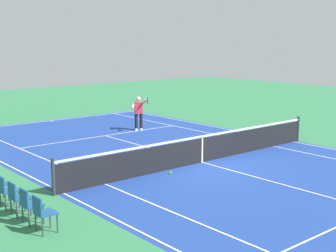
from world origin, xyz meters
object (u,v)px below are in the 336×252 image
(spectator_chair_0, at_px, (42,211))
(spectator_chair_2, at_px, (17,196))
(tennis_ball, at_px, (170,173))
(spectator_chair_3, at_px, (6,189))
(tennis_net, at_px, (202,149))
(spectator_chair_1, at_px, (29,203))
(tennis_player_near, at_px, (139,111))

(spectator_chair_0, distance_m, spectator_chair_2, 1.41)
(tennis_ball, relative_size, spectator_chair_3, 0.08)
(spectator_chair_0, bearing_deg, spectator_chair_3, 0.00)
(tennis_net, xyz_separation_m, spectator_chair_1, (-1.59, 7.22, 0.03))
(tennis_net, height_order, spectator_chair_1, tennis_net)
(tennis_player_near, bearing_deg, spectator_chair_0, 133.59)
(tennis_net, bearing_deg, tennis_ball, 102.36)
(tennis_player_near, bearing_deg, spectator_chair_1, 131.20)
(tennis_net, xyz_separation_m, spectator_chair_2, (-0.89, 7.22, 0.03))
(spectator_chair_1, bearing_deg, spectator_chair_3, 0.00)
(tennis_net, xyz_separation_m, tennis_player_near, (6.51, -2.03, 0.44))
(tennis_player_near, relative_size, spectator_chair_1, 1.93)
(tennis_player_near, distance_m, tennis_ball, 7.95)
(tennis_net, height_order, tennis_ball, tennis_net)
(spectator_chair_1, xyz_separation_m, spectator_chair_2, (0.71, 0.00, 0.00))
(spectator_chair_1, bearing_deg, spectator_chair_2, 0.00)
(tennis_player_near, xyz_separation_m, spectator_chair_0, (-8.81, 9.25, -0.41))
(spectator_chair_1, height_order, spectator_chair_2, same)
(tennis_net, relative_size, tennis_ball, 177.27)
(tennis_player_near, xyz_separation_m, tennis_ball, (-6.90, 3.85, -0.90))
(tennis_net, xyz_separation_m, tennis_ball, (-0.40, 1.82, -0.46))
(tennis_player_near, bearing_deg, spectator_chair_3, 125.86)
(tennis_player_near, height_order, spectator_chair_3, tennis_player_near)
(tennis_net, height_order, spectator_chair_2, tennis_net)
(spectator_chair_3, bearing_deg, spectator_chair_0, 180.00)
(spectator_chair_1, xyz_separation_m, spectator_chair_3, (1.41, 0.00, 0.00))
(tennis_net, distance_m, spectator_chair_0, 7.58)
(tennis_player_near, height_order, spectator_chair_2, tennis_player_near)
(tennis_ball, height_order, spectator_chair_1, spectator_chair_1)
(tennis_net, bearing_deg, spectator_chair_2, 97.01)
(tennis_player_near, relative_size, spectator_chair_2, 1.93)
(tennis_ball, relative_size, spectator_chair_1, 0.08)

